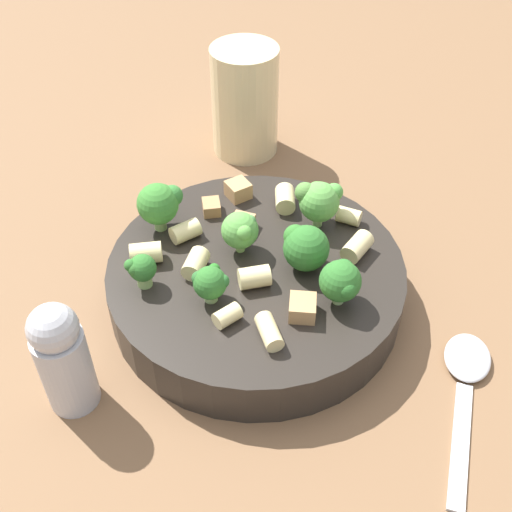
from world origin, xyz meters
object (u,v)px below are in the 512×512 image
Objects in this scene: rigatoni_7 at (227,316)px; broccoli_floret_5 at (319,200)px; rigatoni_0 at (357,247)px; rigatoni_5 at (349,216)px; rigatoni_2 at (185,231)px; rigatoni_3 at (269,331)px; pepper_shaker at (62,357)px; chicken_chunk_1 at (302,308)px; rigatoni_8 at (196,264)px; broccoli_floret_1 at (241,230)px; broccoli_floret_0 at (141,269)px; rigatoni_1 at (146,253)px; broccoli_floret_2 at (341,281)px; broccoli_floret_4 at (160,203)px; pasta_bowl at (256,280)px; broccoli_floret_3 at (305,246)px; chicken_chunk_0 at (242,223)px; chicken_chunk_3 at (211,207)px; rigatoni_6 at (285,199)px; spoon at (466,378)px; drinking_glass at (245,108)px; rigatoni_4 at (253,277)px; broccoli_floret_6 at (210,283)px; chicken_chunk_2 at (238,190)px.

broccoli_floret_5 is at bearing -30.29° from rigatoni_7.
rigatoni_5 is at bearing 6.22° from rigatoni_0.
rigatoni_2 is 0.13m from rigatoni_3.
pepper_shaker is (-0.13, 0.21, -0.00)m from rigatoni_0.
rigatoni_8 is at bearing 63.99° from chicken_chunk_1.
broccoli_floret_1 reaches higher than chicken_chunk_1.
broccoli_floret_0 is 1.15× the size of rigatoni_1.
pepper_shaker is at bearing 132.10° from broccoli_floret_5.
broccoli_floret_4 is at bearing 61.87° from broccoli_floret_2.
broccoli_floret_3 reaches higher than pasta_bowl.
pasta_bowl is 0.07m from rigatoni_7.
chicken_chunk_3 is (0.02, 0.03, -0.00)m from chicken_chunk_0.
broccoli_floret_2 is at bearing -61.78° from chicken_chunk_1.
broccoli_floret_3 is 0.09m from rigatoni_8.
pepper_shaker reaches higher than rigatoni_6.
rigatoni_0 reaches higher than spoon.
broccoli_floret_2 is 0.12m from rigatoni_8.
rigatoni_4 is at bearing -174.79° from drinking_glass.
broccoli_floret_1 is 0.09m from chicken_chunk_1.
rigatoni_8 is (0.03, 0.11, -0.01)m from broccoli_floret_2.
chicken_chunk_1 is at bearing -99.70° from broccoli_floret_6.
broccoli_floret_2 is (-0.05, -0.08, 0.00)m from broccoli_floret_1.
pepper_shaker is (-0.03, 0.14, 0.00)m from rigatoni_3.
rigatoni_3 is at bearing -172.91° from drinking_glass.
chicken_chunk_3 reaches higher than spoon.
broccoli_floret_6 is at bearing -174.20° from chicken_chunk_3.
rigatoni_2 is (0.03, -0.03, -0.00)m from rigatoni_1.
chicken_chunk_2 is at bearing 13.33° from pasta_bowl.
broccoli_floret_3 is 0.11m from chicken_chunk_2.
broccoli_floret_3 is 1.56× the size of rigatoni_8.
pepper_shaker is (-0.15, 0.12, 0.00)m from chicken_chunk_0.
chicken_chunk_0 is (0.04, 0.05, -0.02)m from broccoli_floret_3.
broccoli_floret_5 is at bearing -68.63° from rigatoni_1.
drinking_glass is at bearing 1.24° from rigatoni_7.
rigatoni_2 is at bearing 25.55° from rigatoni_7.
chicken_chunk_1 is at bearing -172.98° from rigatoni_6.
rigatoni_3 is 1.48× the size of chicken_chunk_2.
rigatoni_5 is 0.12m from chicken_chunk_1.
broccoli_floret_3 is 2.13× the size of chicken_chunk_3.
chicken_chunk_1 is (-0.05, -0.04, 0.02)m from pasta_bowl.
chicken_chunk_1 is at bearing -157.29° from chicken_chunk_2.
rigatoni_1 is at bearing 164.04° from drinking_glass.
rigatoni_8 is (0.05, 0.03, 0.00)m from rigatoni_7.
chicken_chunk_2 is (0.11, 0.02, -0.00)m from rigatoni_4.
rigatoni_1 is 1.37× the size of chicken_chunk_0.
rigatoni_3 is 0.29× the size of pepper_shaker.
broccoli_floret_4 is at bearing 126.17° from chicken_chunk_2.
rigatoni_8 is at bearing 174.34° from drinking_glass.
rigatoni_7 is at bearing 128.22° from rigatoni_0.
chicken_chunk_0 is at bearing 10.92° from rigatoni_4.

